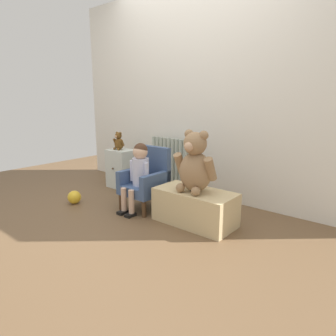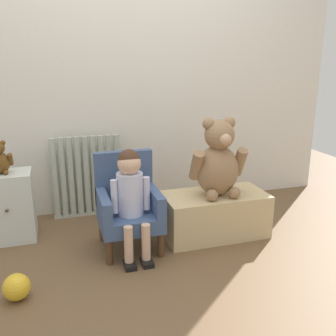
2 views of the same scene
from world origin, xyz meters
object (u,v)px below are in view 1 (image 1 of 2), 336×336
object	(u,v)px
radiator	(169,165)
child_figure	(139,168)
toy_ball	(74,197)
small_dresser	(121,169)
small_teddy_bear	(119,142)
large_teddy_bear	(195,165)
low_bench	(195,207)
child_armchair	(147,180)

from	to	relation	value
radiator	child_figure	xyz separation A→B (m)	(0.21, -0.73, 0.12)
toy_ball	small_dresser	bearing A→B (deg)	96.38
child_figure	small_teddy_bear	bearing A→B (deg)	151.49
large_teddy_bear	radiator	bearing A→B (deg)	142.29
radiator	small_dresser	distance (m)	0.64
small_teddy_bear	toy_ball	size ratio (longest dim) A/B	1.57
low_bench	radiator	bearing A→B (deg)	142.84
radiator	child_armchair	bearing A→B (deg)	-70.97
child_figure	small_teddy_bear	distance (m)	0.92
child_armchair	child_figure	world-z (taller)	child_figure
child_armchair	small_teddy_bear	world-z (taller)	small_teddy_bear
small_dresser	child_armchair	xyz separation A→B (m)	(0.78, -0.34, 0.05)
child_figure	large_teddy_bear	world-z (taller)	large_teddy_bear
small_dresser	large_teddy_bear	xyz separation A→B (m)	(1.42, -0.37, 0.31)
small_dresser	large_teddy_bear	bearing A→B (deg)	-14.78
child_figure	small_teddy_bear	size ratio (longest dim) A/B	3.06
radiator	small_teddy_bear	distance (m)	0.71
small_dresser	toy_ball	size ratio (longest dim) A/B	3.40
small_dresser	small_teddy_bear	distance (m)	0.35
child_armchair	toy_ball	size ratio (longest dim) A/B	4.41
child_figure	toy_ball	world-z (taller)	child_figure
child_figure	large_teddy_bear	xyz separation A→B (m)	(0.64, 0.07, 0.11)
child_figure	small_teddy_bear	xyz separation A→B (m)	(-0.80, 0.44, 0.14)
child_figure	low_bench	size ratio (longest dim) A/B	0.94
radiator	toy_ball	xyz separation A→B (m)	(-0.48, -1.05, -0.26)
small_teddy_bear	toy_ball	distance (m)	0.93
radiator	large_teddy_bear	xyz separation A→B (m)	(0.85, -0.66, 0.23)
radiator	toy_ball	world-z (taller)	radiator
small_dresser	low_bench	world-z (taller)	small_dresser
child_armchair	low_bench	xyz separation A→B (m)	(0.63, -0.02, -0.14)
radiator	low_bench	xyz separation A→B (m)	(0.84, -0.64, -0.17)
low_bench	toy_ball	bearing A→B (deg)	-162.75
radiator	child_figure	distance (m)	0.77
toy_ball	large_teddy_bear	bearing A→B (deg)	16.53
child_armchair	child_figure	size ratio (longest dim) A/B	0.92
child_armchair	child_figure	xyz separation A→B (m)	(-0.00, -0.11, 0.15)
low_bench	large_teddy_bear	distance (m)	0.40
child_armchair	large_teddy_bear	bearing A→B (deg)	-3.44
radiator	child_figure	world-z (taller)	child_figure
small_teddy_bear	child_figure	bearing A→B (deg)	-28.51
child_armchair	large_teddy_bear	xyz separation A→B (m)	(0.64, -0.04, 0.26)
child_armchair	child_figure	distance (m)	0.19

